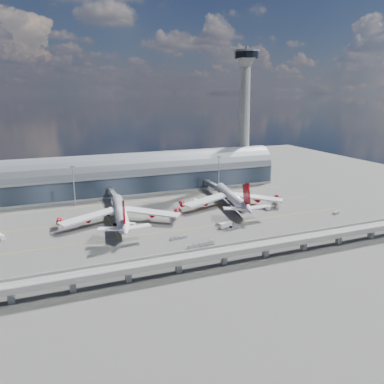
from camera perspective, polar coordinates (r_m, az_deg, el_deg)
name	(u,v)px	position (r m, az deg, el deg)	size (l,w,h in m)	color
ground	(179,223)	(205.34, -1.95, -4.74)	(500.00, 500.00, 0.00)	#474744
taxi_lines	(167,212)	(225.21, -3.85, -2.99)	(200.00, 80.12, 0.01)	gold
terminal	(143,175)	(274.37, -7.47, 2.60)	(200.00, 30.00, 28.00)	#212A37
control_tower	(244,116)	(305.21, 7.99, 11.45)	(19.00, 19.00, 103.00)	gray
guideway	(224,252)	(156.27, 4.93, -9.16)	(220.00, 8.50, 7.20)	gray
floodlight_mast_left	(74,185)	(244.16, -17.57, 1.07)	(3.00, 0.70, 25.70)	gray
floodlight_mast_right	(219,173)	(269.34, 4.12, 2.96)	(3.00, 0.70, 25.70)	gray
airliner_left	(121,213)	(205.56, -10.82, -3.19)	(66.68, 70.13, 21.37)	white
airliner_right	(232,198)	(233.81, 6.13, -0.91)	(66.21, 69.27, 22.05)	white
jet_bridge_left	(114,195)	(246.97, -11.86, -0.43)	(4.40, 28.00, 7.25)	gray
jet_bridge_right	(214,186)	(265.62, 3.40, 0.93)	(4.40, 32.00, 7.25)	gray
service_truck_0	(0,237)	(204.98, -27.19, -6.08)	(4.83, 6.40, 2.57)	silver
service_truck_1	(131,225)	(200.79, -9.29, -5.01)	(4.67, 4.03, 2.49)	silver
service_truck_2	(226,225)	(198.85, 5.14, -5.01)	(8.05, 4.20, 2.81)	silver
service_truck_3	(267,207)	(233.26, 11.41, -2.27)	(3.04, 5.86, 2.70)	silver
service_truck_4	(196,202)	(238.65, 0.67, -1.54)	(2.71, 5.36, 3.10)	silver
service_truck_5	(110,213)	(223.08, -12.43, -3.12)	(4.23, 5.96, 2.69)	silver
cargo_train_0	(179,237)	(183.46, -2.07, -6.92)	(9.07, 2.54, 1.49)	gray
cargo_train_1	(201,244)	(174.62, 1.41, -8.00)	(14.15, 3.91, 1.87)	gray
cargo_train_2	(336,213)	(235.79, 21.11, -2.95)	(4.94, 2.70, 1.60)	gray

